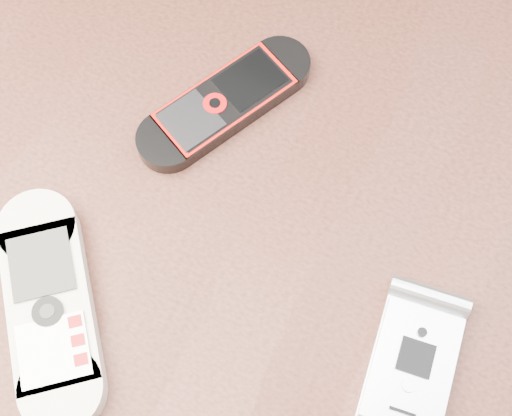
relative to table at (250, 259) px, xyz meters
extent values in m
plane|color=#472B19|center=(0.00, 0.00, -0.64)|extent=(4.00, 4.00, 0.00)
cube|color=black|center=(0.00, 0.00, 0.09)|extent=(1.20, 0.80, 0.03)
cube|color=silver|center=(-0.09, -0.11, 0.11)|extent=(0.14, 0.16, 0.02)
cube|color=black|center=(-0.05, 0.07, 0.11)|extent=(0.11, 0.15, 0.01)
cube|color=silver|center=(0.14, -0.06, 0.11)|extent=(0.06, 0.10, 0.02)
camera|label=1|loc=(0.08, -0.17, 0.56)|focal=50.00mm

